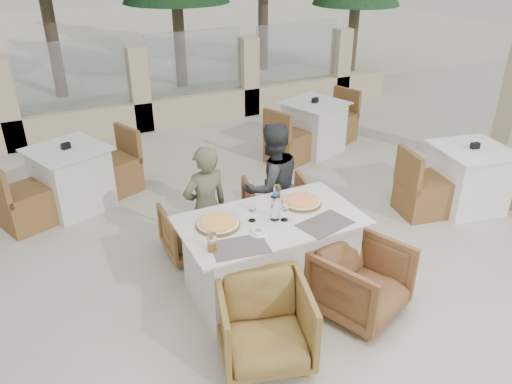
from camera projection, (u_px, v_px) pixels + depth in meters
name	position (u px, v px, depth m)	size (l,w,h in m)	color
ground	(274.00, 287.00, 4.75)	(80.00, 80.00, 0.00)	beige
sand_patch	(70.00, 40.00, 15.93)	(30.00, 16.00, 0.01)	beige
perimeter_wall_far	(139.00, 84.00, 8.22)	(10.00, 0.34, 1.60)	beige
dining_table	(270.00, 256.00, 4.53)	(1.60, 0.90, 0.77)	beige
placemat_near_left	(240.00, 247.00, 3.96)	(0.45, 0.30, 0.00)	#5D574F
placemat_near_right	(325.00, 224.00, 4.28)	(0.45, 0.30, 0.00)	#534F47
pizza_left	(218.00, 224.00, 4.24)	(0.38, 0.38, 0.05)	orange
pizza_right	(302.00, 202.00, 4.59)	(0.36, 0.36, 0.05)	#F55A21
water_bottle	(275.00, 206.00, 4.29)	(0.08, 0.08, 0.27)	#A4BBD7
wine_glass_centre	(252.00, 211.00, 4.29)	(0.08, 0.08, 0.18)	white
wine_glass_near	(285.00, 211.00, 4.30)	(0.08, 0.08, 0.18)	white
beer_glass_left	(212.00, 242.00, 3.89)	(0.08, 0.08, 0.15)	orange
beer_glass_right	(277.00, 192.00, 4.68)	(0.07, 0.07, 0.13)	orange
olive_dish	(259.00, 232.00, 4.13)	(0.11, 0.11, 0.04)	white
armchair_far_left	(192.00, 230.00, 5.15)	(0.57, 0.59, 0.54)	brown
armchair_far_right	(278.00, 209.00, 5.46)	(0.67, 0.69, 0.63)	#915A34
armchair_near_left	(265.00, 324.00, 3.83)	(0.69, 0.71, 0.65)	olive
armchair_near_right	(361.00, 281.00, 4.30)	(0.70, 0.72, 0.65)	brown
diner_left	(206.00, 208.00, 4.80)	(0.47, 0.31, 1.28)	#575941
diner_right	(272.00, 186.00, 5.12)	(0.66, 0.52, 1.36)	#333538
bg_table_a	(72.00, 179.00, 5.97)	(1.64, 0.82, 0.77)	silver
bg_table_b	(314.00, 127.00, 7.57)	(1.64, 0.82, 0.77)	silver
bg_table_c	(468.00, 178.00, 5.98)	(1.64, 0.82, 0.77)	white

